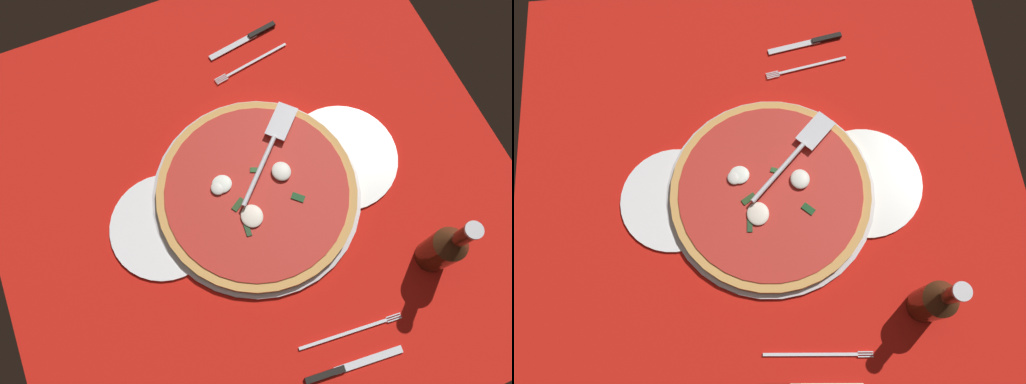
% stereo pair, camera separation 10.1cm
% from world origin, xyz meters
% --- Properties ---
extents(ground_plane, '(1.10, 1.10, 0.01)m').
position_xyz_m(ground_plane, '(0.00, 0.00, -0.00)').
color(ground_plane, red).
extents(checker_pattern, '(1.10, 1.10, 0.00)m').
position_xyz_m(checker_pattern, '(0.00, -0.00, 0.00)').
color(checker_pattern, silver).
rests_on(checker_pattern, ground_plane).
extents(pizza_pan, '(0.45, 0.45, 0.01)m').
position_xyz_m(pizza_pan, '(-0.00, -0.02, 0.01)').
color(pizza_pan, '#B9B6BA').
rests_on(pizza_pan, ground_plane).
extents(dinner_plate_left, '(0.23, 0.23, 0.01)m').
position_xyz_m(dinner_plate_left, '(-0.21, -0.01, 0.01)').
color(dinner_plate_left, white).
rests_on(dinner_plate_left, ground_plane).
extents(dinner_plate_right, '(0.25, 0.25, 0.01)m').
position_xyz_m(dinner_plate_right, '(0.20, -0.01, 0.01)').
color(dinner_plate_right, white).
rests_on(dinner_plate_right, ground_plane).
extents(pizza, '(0.43, 0.43, 0.03)m').
position_xyz_m(pizza, '(-0.00, -0.02, 0.02)').
color(pizza, tan).
rests_on(pizza, pizza_pan).
extents(pizza_server, '(0.20, 0.20, 0.01)m').
position_xyz_m(pizza_server, '(0.06, 0.05, 0.05)').
color(pizza_server, silver).
rests_on(pizza_server, pizza).
extents(place_setting_near, '(0.23, 0.15, 0.01)m').
position_xyz_m(place_setting_near, '(0.04, -0.38, 0.00)').
color(place_setting_near, white).
rests_on(place_setting_near, ground_plane).
extents(place_setting_far, '(0.20, 0.17, 0.01)m').
position_xyz_m(place_setting_far, '(0.13, 0.33, 0.00)').
color(place_setting_far, white).
rests_on(place_setting_far, ground_plane).
extents(beer_bottle, '(0.07, 0.07, 0.22)m').
position_xyz_m(beer_bottle, '(0.28, -0.28, 0.09)').
color(beer_bottle, '#422513').
rests_on(beer_bottle, ground_plane).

